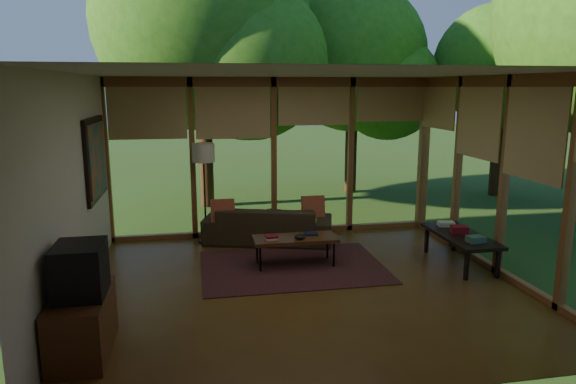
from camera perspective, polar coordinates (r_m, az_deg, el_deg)
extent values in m
plane|color=brown|center=(6.79, 1.82, -10.37)|extent=(5.50, 5.50, 0.00)
plane|color=silver|center=(6.30, 1.99, 13.06)|extent=(5.50, 5.50, 0.00)
cube|color=silver|center=(6.41, -22.85, 0.00)|extent=(0.04, 5.00, 2.70)
cube|color=silver|center=(4.07, 9.52, -5.55)|extent=(5.50, 0.04, 2.70)
cube|color=#925A2D|center=(8.83, -1.59, 3.87)|extent=(5.50, 0.12, 2.70)
cube|color=#925A2D|center=(7.49, 22.92, 1.55)|extent=(0.12, 5.00, 2.70)
plane|color=#2E5620|center=(17.15, 22.70, 2.16)|extent=(40.00, 40.00, 0.00)
cylinder|color=#392414|center=(11.10, -9.30, 11.14)|extent=(0.28, 0.28, 4.95)
sphere|color=#1F5713|center=(11.18, -9.54, 18.20)|extent=(4.44, 4.44, 4.44)
cylinder|color=#392414|center=(12.61, 7.02, 9.41)|extent=(0.28, 0.28, 4.15)
sphere|color=#1F5713|center=(12.62, 7.15, 14.64)|extent=(3.48, 3.48, 3.48)
cylinder|color=#392414|center=(12.96, 21.75, 8.07)|extent=(0.28, 0.28, 3.85)
sphere|color=#1F5713|center=(12.96, 22.12, 12.78)|extent=(2.83, 2.83, 2.83)
cube|color=maroon|center=(7.43, 0.52, -8.31)|extent=(2.59, 1.83, 0.01)
imported|color=#372C1B|center=(8.53, -2.21, -3.59)|extent=(2.23, 1.36, 0.61)
cube|color=maroon|center=(8.34, -7.28, -2.14)|extent=(0.38, 0.20, 0.40)
cube|color=maroon|center=(8.56, 2.80, -1.73)|extent=(0.38, 0.20, 0.39)
cube|color=beige|center=(7.27, -1.84, -5.19)|extent=(0.18, 0.14, 0.03)
cube|color=maroon|center=(7.27, -1.85, -4.95)|extent=(0.18, 0.14, 0.03)
cube|color=black|center=(7.51, 2.55, -4.66)|extent=(0.20, 0.16, 0.03)
ellipsoid|color=black|center=(7.29, 1.34, -4.96)|extent=(0.16, 0.16, 0.07)
cube|color=#572E17|center=(5.46, -21.88, -13.49)|extent=(0.50, 1.00, 0.60)
cube|color=black|center=(5.26, -22.12, -8.03)|extent=(0.45, 0.55, 0.50)
cube|color=#386250|center=(7.49, 20.16, -4.94)|extent=(0.25, 0.19, 0.08)
cube|color=maroon|center=(7.86, 18.51, -3.98)|extent=(0.27, 0.22, 0.11)
cube|color=beige|center=(8.21, 17.16, -3.40)|extent=(0.27, 0.22, 0.07)
cylinder|color=black|center=(8.70, -9.06, -5.41)|extent=(0.26, 0.26, 0.03)
cylinder|color=black|center=(8.51, -9.23, -0.41)|extent=(0.03, 0.03, 1.52)
cylinder|color=beige|center=(8.39, -9.39, 4.34)|extent=(0.36, 0.36, 0.30)
cube|color=#572E17|center=(7.39, 0.79, -5.22)|extent=(1.20, 0.50, 0.05)
cylinder|color=black|center=(7.21, -3.10, -7.46)|extent=(0.03, 0.03, 0.38)
cylinder|color=black|center=(7.41, 5.12, -6.95)|extent=(0.03, 0.03, 0.38)
cylinder|color=black|center=(7.54, -3.46, -6.58)|extent=(0.03, 0.03, 0.38)
cylinder|color=black|center=(7.74, 4.40, -6.12)|extent=(0.03, 0.03, 0.38)
cube|color=black|center=(7.84, 18.65, -4.63)|extent=(0.60, 1.40, 0.05)
cube|color=black|center=(7.30, 19.22, -7.75)|extent=(0.05, 0.05, 0.40)
cube|color=black|center=(7.54, 22.29, -7.38)|extent=(0.05, 0.05, 0.40)
cube|color=black|center=(8.31, 15.15, -5.16)|extent=(0.05, 0.05, 0.40)
cube|color=black|center=(8.51, 17.96, -4.92)|extent=(0.05, 0.05, 0.40)
cube|color=black|center=(7.73, -20.62, 3.51)|extent=(0.05, 1.35, 1.15)
cube|color=#17596A|center=(7.73, -20.40, 3.52)|extent=(0.02, 1.20, 1.00)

